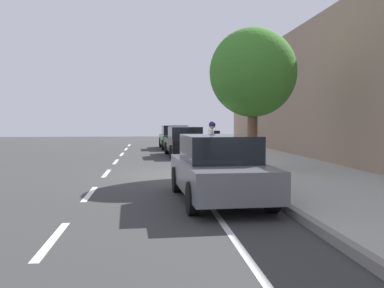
{
  "coord_description": "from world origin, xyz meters",
  "views": [
    {
      "loc": [
        -1.13,
        -14.59,
        1.87
      ],
      "look_at": [
        0.52,
        2.13,
        0.93
      ],
      "focal_mm": 40.1,
      "sensor_mm": 36.0,
      "label": 1
    }
  ],
  "objects_px": {
    "parked_sedan_grey_nearest": "(219,169)",
    "cyclist_with_backpack": "(213,139)",
    "parked_sedan_green_mid": "(174,137)",
    "street_tree_mid_block": "(253,73)",
    "bicycle_at_curb": "(206,156)",
    "parked_sedan_black_second": "(185,142)"
  },
  "relations": [
    {
      "from": "parked_sedan_grey_nearest",
      "to": "street_tree_mid_block",
      "type": "distance_m",
      "value": 5.98
    },
    {
      "from": "parked_sedan_green_mid",
      "to": "bicycle_at_curb",
      "type": "relative_size",
      "value": 2.7
    },
    {
      "from": "cyclist_with_backpack",
      "to": "street_tree_mid_block",
      "type": "xyz_separation_m",
      "value": [
        1.03,
        -2.46,
        2.37
      ]
    },
    {
      "from": "parked_sedan_grey_nearest",
      "to": "bicycle_at_curb",
      "type": "bearing_deg",
      "value": 84.63
    },
    {
      "from": "cyclist_with_backpack",
      "to": "street_tree_mid_block",
      "type": "bearing_deg",
      "value": -67.3
    },
    {
      "from": "parked_sedan_green_mid",
      "to": "street_tree_mid_block",
      "type": "height_order",
      "value": "street_tree_mid_block"
    },
    {
      "from": "parked_sedan_black_second",
      "to": "bicycle_at_curb",
      "type": "bearing_deg",
      "value": -83.81
    },
    {
      "from": "parked_sedan_black_second",
      "to": "parked_sedan_green_mid",
      "type": "height_order",
      "value": "same"
    },
    {
      "from": "parked_sedan_black_second",
      "to": "cyclist_with_backpack",
      "type": "height_order",
      "value": "cyclist_with_backpack"
    },
    {
      "from": "parked_sedan_black_second",
      "to": "cyclist_with_backpack",
      "type": "bearing_deg",
      "value": -81.91
    },
    {
      "from": "parked_sedan_black_second",
      "to": "bicycle_at_curb",
      "type": "distance_m",
      "value": 4.67
    },
    {
      "from": "bicycle_at_curb",
      "to": "parked_sedan_black_second",
      "type": "bearing_deg",
      "value": 96.19
    },
    {
      "from": "parked_sedan_black_second",
      "to": "cyclist_with_backpack",
      "type": "distance_m",
      "value": 5.15
    },
    {
      "from": "cyclist_with_backpack",
      "to": "street_tree_mid_block",
      "type": "relative_size",
      "value": 0.37
    },
    {
      "from": "parked_sedan_grey_nearest",
      "to": "parked_sedan_green_mid",
      "type": "distance_m",
      "value": 18.27
    },
    {
      "from": "parked_sedan_grey_nearest",
      "to": "cyclist_with_backpack",
      "type": "bearing_deg",
      "value": 82.61
    },
    {
      "from": "parked_sedan_green_mid",
      "to": "bicycle_at_curb",
      "type": "bearing_deg",
      "value": -86.13
    },
    {
      "from": "parked_sedan_grey_nearest",
      "to": "parked_sedan_green_mid",
      "type": "relative_size",
      "value": 1.0
    },
    {
      "from": "parked_sedan_green_mid",
      "to": "street_tree_mid_block",
      "type": "distance_m",
      "value": 13.76
    },
    {
      "from": "bicycle_at_curb",
      "to": "cyclist_with_backpack",
      "type": "relative_size",
      "value": 0.91
    },
    {
      "from": "bicycle_at_curb",
      "to": "parked_sedan_grey_nearest",
      "type": "bearing_deg",
      "value": -95.37
    },
    {
      "from": "parked_sedan_grey_nearest",
      "to": "parked_sedan_green_mid",
      "type": "bearing_deg",
      "value": 89.9
    }
  ]
}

